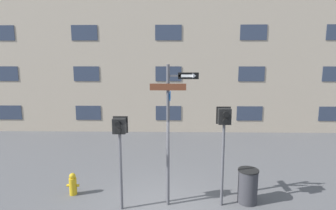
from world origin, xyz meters
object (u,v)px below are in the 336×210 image
Objects in this scene: street_sign_pole at (170,124)px; fire_hydrant at (73,184)px; pedestrian_signal_right at (224,129)px; pedestrian_signal_left at (120,137)px; trash_bin at (248,186)px.

street_sign_pole is 5.73× the size of fire_hydrant.
pedestrian_signal_left is at bearing -174.93° from pedestrian_signal_right.
trash_bin is (5.38, -0.35, 0.17)m from fire_hydrant.
pedestrian_signal_right reaches higher than pedestrian_signal_left.
pedestrian_signal_right is at bearing 0.06° from street_sign_pole.
pedestrian_signal_right is at bearing -6.64° from fire_hydrant.
street_sign_pole is 3.01m from trash_bin.
pedestrian_signal_left is 4.04m from trash_bin.
fire_hydrant is (-1.70, 0.79, -1.78)m from pedestrian_signal_left.
street_sign_pole is 3.97× the size of trash_bin.
pedestrian_signal_left is 0.92× the size of pedestrian_signal_right.
pedestrian_signal_left is 2.59× the size of trash_bin.
street_sign_pole reaches higher than pedestrian_signal_left.
pedestrian_signal_right is 1.98m from trash_bin.
trash_bin is (2.30, 0.18, -1.93)m from street_sign_pole.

